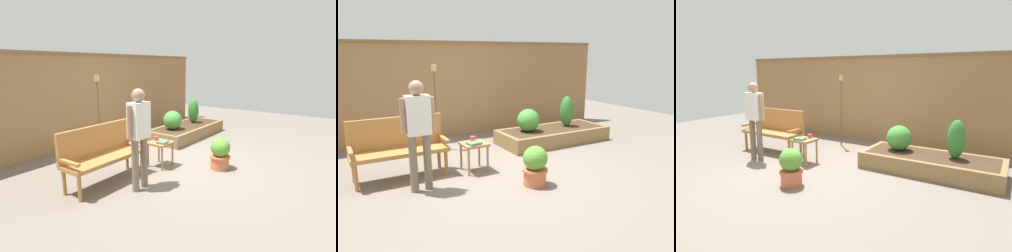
% 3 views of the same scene
% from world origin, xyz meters
% --- Properties ---
extents(ground_plane, '(14.00, 14.00, 0.00)m').
position_xyz_m(ground_plane, '(0.00, 0.00, 0.00)').
color(ground_plane, '#70665B').
extents(fence_back, '(8.40, 0.14, 2.16)m').
position_xyz_m(fence_back, '(0.00, 2.60, 1.09)').
color(fence_back, olive).
rests_on(fence_back, ground_plane).
extents(garden_bench, '(1.44, 0.48, 0.94)m').
position_xyz_m(garden_bench, '(-1.45, 0.58, 0.54)').
color(garden_bench, '#A87038').
rests_on(garden_bench, ground_plane).
extents(side_table, '(0.40, 0.40, 0.48)m').
position_xyz_m(side_table, '(-0.33, 0.24, 0.40)').
color(side_table, '#9E7042').
rests_on(side_table, ground_plane).
extents(cup_on_table, '(0.11, 0.08, 0.08)m').
position_xyz_m(cup_on_table, '(-0.29, 0.37, 0.52)').
color(cup_on_table, '#CC4C47').
rests_on(cup_on_table, side_table).
extents(book_on_table, '(0.24, 0.20, 0.04)m').
position_xyz_m(book_on_table, '(-0.36, 0.16, 0.50)').
color(book_on_table, '#4C7A56').
rests_on(book_on_table, side_table).
extents(potted_boxwood, '(0.37, 0.37, 0.60)m').
position_xyz_m(potted_boxwood, '(0.21, -0.73, 0.31)').
color(potted_boxwood, '#C66642').
rests_on(potted_boxwood, ground_plane).
extents(raised_planter_bed, '(2.40, 1.00, 0.30)m').
position_xyz_m(raised_planter_bed, '(1.89, 1.04, 0.15)').
color(raised_planter_bed, olive).
rests_on(raised_planter_bed, ground_plane).
extents(shrub_near_bench, '(0.47, 0.47, 0.47)m').
position_xyz_m(shrub_near_bench, '(1.28, 1.08, 0.54)').
color(shrub_near_bench, brown).
rests_on(shrub_near_bench, raised_planter_bed).
extents(shrub_far_corner, '(0.30, 0.30, 0.67)m').
position_xyz_m(shrub_far_corner, '(2.29, 1.08, 0.63)').
color(shrub_far_corner, brown).
rests_on(shrub_far_corner, raised_planter_bed).
extents(tiki_torch, '(0.10, 0.10, 1.69)m').
position_xyz_m(tiki_torch, '(-0.46, 1.78, 1.16)').
color(tiki_torch, brown).
rests_on(tiki_torch, ground_plane).
extents(person_by_bench, '(0.47, 0.20, 1.56)m').
position_xyz_m(person_by_bench, '(-1.29, -0.10, 0.93)').
color(person_by_bench, '#70604C').
rests_on(person_by_bench, ground_plane).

